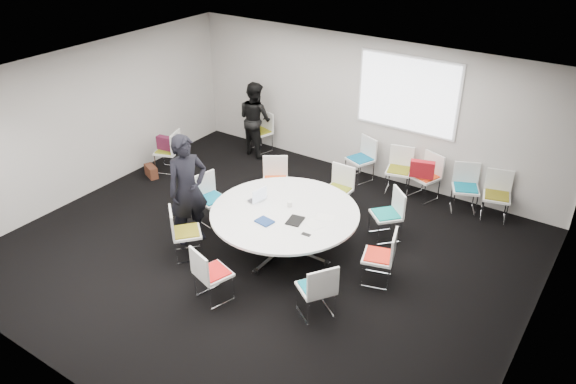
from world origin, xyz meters
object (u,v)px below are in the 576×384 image
Objects in this scene: chair_back_e at (495,205)px; chair_back_c at (424,185)px; conference_table at (285,221)px; chair_ring_g at (213,283)px; chair_back_a at (360,167)px; chair_ring_d at (275,190)px; person_back at (255,119)px; chair_back_d at (464,197)px; person_main at (188,190)px; chair_person_back at (260,139)px; chair_ring_a at (378,266)px; chair_spare_left at (169,159)px; chair_ring_h at (316,298)px; chair_back_b at (398,178)px; brown_bag at (151,171)px; chair_ring_b at (386,223)px; laptop at (259,200)px; chair_ring_c at (337,199)px; maroon_bag at (166,143)px; chair_ring_f at (187,242)px; chair_ring_e at (212,207)px; cup at (289,204)px.

chair_back_c is at bearing -15.04° from chair_back_e.
chair_back_e reaches higher than conference_table.
chair_back_c reaches higher than conference_table.
chair_back_a is at bearing 106.93° from chair_ring_g.
chair_ring_d is 0.54× the size of person_back.
conference_table is 2.93m from chair_back_a.
person_main is (-3.47, -3.50, 0.67)m from chair_back_d.
chair_back_c is 1.00× the size of chair_person_back.
person_back reaches higher than chair_back_a.
chair_ring_a is 1.00× the size of chair_spare_left.
chair_back_b is (-0.55, 3.94, 0.00)m from chair_ring_h.
conference_table is 2.97m from chair_back_b.
brown_bag is at bearing 80.50° from chair_person_back.
chair_person_back is (-3.86, 1.66, 0.00)m from chair_ring_b.
chair_ring_d is (-1.02, 1.18, -0.28)m from conference_table.
chair_back_a is at bearing -163.25° from person_back.
person_back is 4.92× the size of laptop.
chair_back_d is 4.97m from person_main.
chair_ring_d is 2.41m from chair_back_b.
chair_ring_g and chair_back_b have the same top height.
brown_bag is (-4.96, -2.28, -0.16)m from chair_back_c.
maroon_bag is at bearing 7.83° from chair_ring_c.
chair_back_b is 4.16m from person_main.
brown_bag is (-2.54, 1.66, -0.16)m from chair_ring_f.
chair_ring_b is 2.13m from chair_back_e.
chair_ring_e is at bearing 74.65° from chair_ring_a.
chair_back_e reaches higher than laptop.
chair_spare_left is 3.74m from cup.
chair_ring_c and chair_back_b have the same top height.
chair_person_back is (0.97, 1.87, 0.00)m from chair_spare_left.
chair_ring_g reaches higher than conference_table.
chair_back_a and chair_back_d have the same top height.
chair_back_b is at bearing 105.38° from chair_ring_f.
conference_table is at bearing -80.60° from laptop.
chair_back_a is 2.93m from laptop.
person_main is 4.72× the size of maroon_bag.
chair_ring_e is 2.44× the size of brown_bag.
chair_ring_b is 3.03m from chair_ring_e.
cup is at bearing -39.72° from person_main.
laptop is at bearing -166.69° from cup.
chair_ring_c is at bearing 30.08° from chair_ring_a.
chair_ring_f is (-2.40, -2.28, 0.00)m from chair_ring_b.
person_back is (-2.76, 1.23, 0.54)m from chair_ring_c.
laptop is 3.26m from maroon_bag.
cup is (-0.02, 0.17, 0.22)m from conference_table.
chair_ring_h is at bearing -23.14° from maroon_bag.
brown_bag is at bearing 49.57° from chair_ring_b.
chair_back_b is 0.47× the size of person_main.
chair_ring_b is 1.00× the size of chair_person_back.
chair_back_e is at bearing -34.65° from chair_ring_a.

